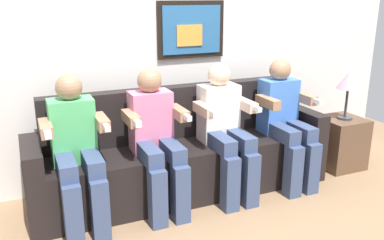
{
  "coord_description": "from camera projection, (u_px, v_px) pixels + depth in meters",
  "views": [
    {
      "loc": [
        -1.23,
        -2.69,
        1.65
      ],
      "look_at": [
        0.0,
        0.15,
        0.7
      ],
      "focal_mm": 38.38,
      "sensor_mm": 36.0,
      "label": 1
    }
  ],
  "objects": [
    {
      "name": "ground_plane",
      "position": [
        199.0,
        208.0,
        3.31
      ],
      "size": [
        6.43,
        6.43,
        0.0
      ],
      "primitive_type": "plane",
      "color": "#8C6B4C"
    },
    {
      "name": "back_wall_assembly",
      "position": [
        165.0,
        36.0,
        3.6
      ],
      "size": [
        4.95,
        0.1,
        2.6
      ],
      "color": "silver",
      "rests_on": "ground_plane"
    },
    {
      "name": "couch",
      "position": [
        184.0,
        158.0,
        3.5
      ],
      "size": [
        2.55,
        0.58,
        0.9
      ],
      "color": "black",
      "rests_on": "ground_plane"
    },
    {
      "name": "person_leftmost",
      "position": [
        76.0,
        147.0,
        2.93
      ],
      "size": [
        0.46,
        0.56,
        1.11
      ],
      "color": "#4CB266",
      "rests_on": "ground_plane"
    },
    {
      "name": "person_left_center",
      "position": [
        156.0,
        136.0,
        3.16
      ],
      "size": [
        0.46,
        0.56,
        1.11
      ],
      "color": "pink",
      "rests_on": "ground_plane"
    },
    {
      "name": "person_right_center",
      "position": [
        225.0,
        126.0,
        3.38
      ],
      "size": [
        0.46,
        0.56,
        1.11
      ],
      "color": "white",
      "rests_on": "ground_plane"
    },
    {
      "name": "person_rightmost",
      "position": [
        285.0,
        118.0,
        3.61
      ],
      "size": [
        0.46,
        0.56,
        1.11
      ],
      "color": "#3F72CC",
      "rests_on": "ground_plane"
    },
    {
      "name": "side_table_right",
      "position": [
        340.0,
        143.0,
        4.05
      ],
      "size": [
        0.4,
        0.4,
        0.5
      ],
      "color": "brown",
      "rests_on": "ground_plane"
    },
    {
      "name": "table_lamp",
      "position": [
        349.0,
        82.0,
        3.85
      ],
      "size": [
        0.22,
        0.22,
        0.46
      ],
      "color": "#333338",
      "rests_on": "side_table_right"
    }
  ]
}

